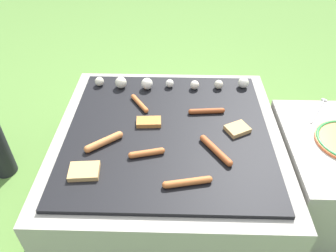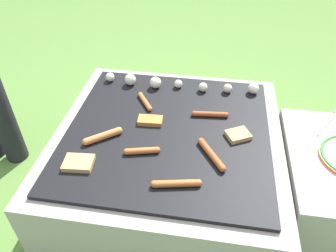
{
  "view_description": "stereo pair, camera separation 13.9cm",
  "coord_description": "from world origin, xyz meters",
  "views": [
    {
      "loc": [
        0.03,
        -1.07,
        1.3
      ],
      "look_at": [
        0.0,
        0.0,
        0.41
      ],
      "focal_mm": 35.0,
      "sensor_mm": 36.0,
      "label": 1
    },
    {
      "loc": [
        0.17,
        -1.06,
        1.3
      ],
      "look_at": [
        0.0,
        0.0,
        0.41
      ],
      "focal_mm": 35.0,
      "sensor_mm": 36.0,
      "label": 2
    }
  ],
  "objects": [
    {
      "name": "grill",
      "position": [
        0.0,
        0.0,
        0.19
      ],
      "size": [
        0.97,
        0.97,
        0.39
      ],
      "color": "#9E998E",
      "rests_on": "ground_plane"
    },
    {
      "name": "bread_slice_right",
      "position": [
        -0.09,
        0.04,
        0.4
      ],
      "size": [
        0.11,
        0.07,
        0.02
      ],
      "color": "#B27033",
      "rests_on": "grill"
    },
    {
      "name": "sausage_front_left",
      "position": [
        0.08,
        -0.3,
        0.4
      ],
      "size": [
        0.18,
        0.06,
        0.03
      ],
      "color": "#B7602D",
      "rests_on": "grill"
    },
    {
      "name": "sausage_front_center",
      "position": [
        -0.14,
        0.17,
        0.4
      ],
      "size": [
        0.09,
        0.13,
        0.02
      ],
      "color": "#B7602D",
      "rests_on": "grill"
    },
    {
      "name": "bread_slice_left",
      "position": [
        -0.3,
        -0.26,
        0.4
      ],
      "size": [
        0.12,
        0.09,
        0.02
      ],
      "color": "tan",
      "rests_on": "grill"
    },
    {
      "name": "ground_plane",
      "position": [
        0.0,
        0.0,
        0.0
      ],
      "size": [
        14.0,
        14.0,
        0.0
      ],
      "primitive_type": "plane",
      "color": "#567F38"
    },
    {
      "name": "sausage_front_right",
      "position": [
        0.19,
        -0.14,
        0.4
      ],
      "size": [
        0.12,
        0.17,
        0.03
      ],
      "color": "#A34C23",
      "rests_on": "grill"
    },
    {
      "name": "side_ledge",
      "position": [
        0.74,
        -0.06,
        0.19
      ],
      "size": [
        0.49,
        0.59,
        0.39
      ],
      "color": "#9E998E",
      "rests_on": "ground_plane"
    },
    {
      "name": "sausage_mid_left",
      "position": [
        0.17,
        0.12,
        0.4
      ],
      "size": [
        0.17,
        0.04,
        0.02
      ],
      "color": "#93421E",
      "rests_on": "grill"
    },
    {
      "name": "sausage_back_right",
      "position": [
        -0.08,
        -0.16,
        0.4
      ],
      "size": [
        0.14,
        0.05,
        0.03
      ],
      "color": "#B7602D",
      "rests_on": "grill"
    },
    {
      "name": "fork_utensil",
      "position": [
        0.69,
        0.16,
        0.39
      ],
      "size": [
        0.13,
        0.19,
        0.01
      ],
      "color": "silver",
      "rests_on": "side_ledge"
    },
    {
      "name": "sausage_back_left",
      "position": [
        -0.26,
        -0.1,
        0.4
      ],
      "size": [
        0.14,
        0.12,
        0.03
      ],
      "color": "#C6753D",
      "rests_on": "grill"
    },
    {
      "name": "mushroom_row",
      "position": [
        -0.02,
        0.33,
        0.41
      ],
      "size": [
        0.78,
        0.08,
        0.06
      ],
      "color": "beige",
      "rests_on": "grill"
    },
    {
      "name": "bread_slice_center",
      "position": [
        0.3,
        -0.0,
        0.4
      ],
      "size": [
        0.12,
        0.11,
        0.02
      ],
      "color": "tan",
      "rests_on": "grill"
    }
  ]
}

